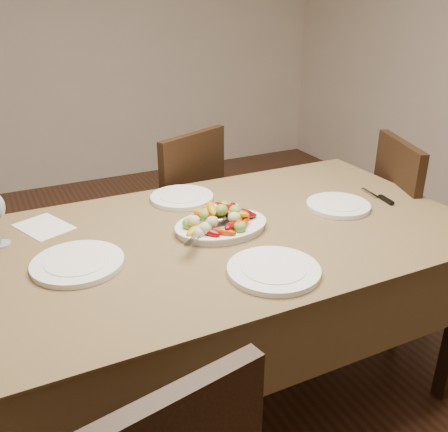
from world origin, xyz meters
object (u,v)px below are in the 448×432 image
serving_platter (221,227)px  plate_near (274,270)px  chair_far (168,215)px  plate_far (182,198)px  dining_table (224,318)px  chair_right (426,235)px  plate_right (338,206)px  plate_left (78,263)px

serving_platter → plate_near: 0.35m
chair_far → plate_far: 0.57m
dining_table → plate_far: bearing=93.6°
serving_platter → plate_far: (-0.02, 0.34, -0.00)m
chair_far → serving_platter: size_ratio=2.84×
chair_right → plate_near: 1.22m
chair_right → plate_far: bearing=95.2°
chair_right → dining_table: bearing=112.5°
chair_right → serving_platter: (-1.13, -0.04, 0.30)m
chair_far → plate_near: chair_far is taller
chair_right → plate_near: chair_right is taller
chair_right → plate_far: 1.22m
plate_right → plate_left: bearing=-179.5°
chair_right → plate_left: size_ratio=3.25×
dining_table → plate_left: plate_left is taller
chair_far → serving_platter: (-0.09, -0.81, 0.30)m
serving_platter → plate_left: 0.52m
plate_near → dining_table: bearing=91.2°
plate_right → plate_far: 0.64m
serving_platter → plate_far: 0.34m
chair_far → plate_left: chair_far is taller
chair_far → dining_table: bearing=60.3°
dining_table → chair_right: 1.13m
plate_far → plate_near: same height
plate_near → serving_platter: bearing=92.0°
chair_far → plate_left: (-0.61, -0.85, 0.29)m
plate_left → plate_near: size_ratio=1.00×
chair_far → plate_left: size_ratio=3.25×
chair_right → serving_platter: size_ratio=2.84×
chair_right → serving_platter: bearing=111.8°
plate_right → chair_far: bearing=117.2°
plate_left → chair_far: bearing=54.2°
chair_far → serving_platter: chair_far is taller
serving_platter → plate_near: size_ratio=1.15×
serving_platter → plate_left: serving_platter is taller
plate_left → plate_right: 1.04m
chair_right → plate_right: size_ratio=3.73×
serving_platter → chair_right: bearing=1.8°
plate_near → plate_far: bearing=92.5°
dining_table → plate_left: bearing=-178.1°
dining_table → plate_near: size_ratio=6.33×
plate_right → chair_right: bearing=5.5°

